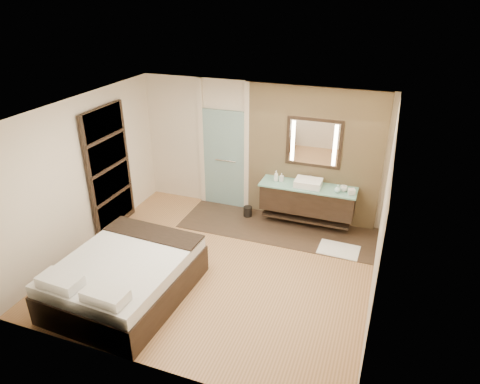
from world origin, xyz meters
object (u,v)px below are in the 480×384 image
at_px(mirror_unit, 314,143).
at_px(waste_bin, 248,212).
at_px(vanity, 307,199).
at_px(bed, 125,277).

xyz_separation_m(mirror_unit, waste_bin, (-1.20, -0.31, -1.54)).
height_order(vanity, bed, vanity).
bearing_deg(mirror_unit, bed, -122.67).
distance_m(vanity, mirror_unit, 1.10).
relative_size(vanity, waste_bin, 8.38).
distance_m(bed, waste_bin, 3.16).
relative_size(vanity, bed, 0.83).
xyz_separation_m(mirror_unit, bed, (-2.13, -3.31, -1.31)).
relative_size(mirror_unit, bed, 0.48).
distance_m(mirror_unit, waste_bin, 1.98).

